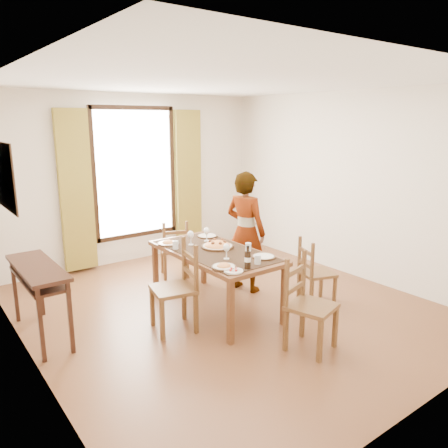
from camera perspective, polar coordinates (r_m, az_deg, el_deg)
ground at (r=5.55m, az=0.30°, el=-10.84°), size 5.00×5.00×0.00m
room_shell at (r=5.21m, az=-0.58°, el=5.28°), size 4.60×5.10×2.74m
console_table at (r=5.01m, az=-23.15°, el=-6.27°), size 0.38×1.20×0.80m
dining_table at (r=5.27m, az=-1.22°, el=-4.16°), size 0.88×1.74×0.76m
chair_west at (r=4.88m, az=-6.25°, el=-8.50°), size 0.52×0.52×1.00m
chair_north at (r=6.50m, az=-6.47°, el=-3.46°), size 0.50×0.50×0.87m
chair_south at (r=4.54m, az=10.98°, el=-10.56°), size 0.54×0.54×0.97m
chair_east at (r=5.63m, az=11.79°, el=-6.41°), size 0.48×0.48×0.86m
man at (r=5.88m, az=2.83°, el=-1.02°), size 0.80×0.71×1.63m
plate_sw at (r=4.63m, az=-0.03°, el=-5.43°), size 0.27×0.27×0.05m
plate_se at (r=4.99m, az=5.18°, el=-4.09°), size 0.27×0.27×0.05m
plate_nw at (r=5.55m, az=-7.27°, el=-2.35°), size 0.27×0.27×0.05m
plate_ne at (r=5.85m, az=-2.21°, el=-1.42°), size 0.27×0.27×0.05m
pasta_platter at (r=5.35m, az=-0.87°, el=-2.58°), size 0.40×0.40×0.10m
caprese_plate at (r=4.52m, az=1.26°, el=-6.01°), size 0.20×0.20×0.04m
wine_glass_a at (r=4.90m, az=0.32°, el=-3.57°), size 0.08×0.08×0.18m
wine_glass_b at (r=5.63m, az=-2.28°, el=-1.34°), size 0.08×0.08×0.18m
wine_glass_c at (r=5.47m, az=-4.36°, el=-1.81°), size 0.08×0.08×0.18m
tumbler_a at (r=5.22m, az=3.19°, el=-3.02°), size 0.07×0.07×0.10m
tumbler_b at (r=5.33m, az=-6.36°, el=-2.73°), size 0.07×0.07×0.10m
tumbler_c at (r=4.77m, az=4.43°, el=-4.63°), size 0.07×0.07×0.10m
wine_bottle at (r=4.59m, az=3.12°, el=-4.34°), size 0.07×0.07×0.25m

